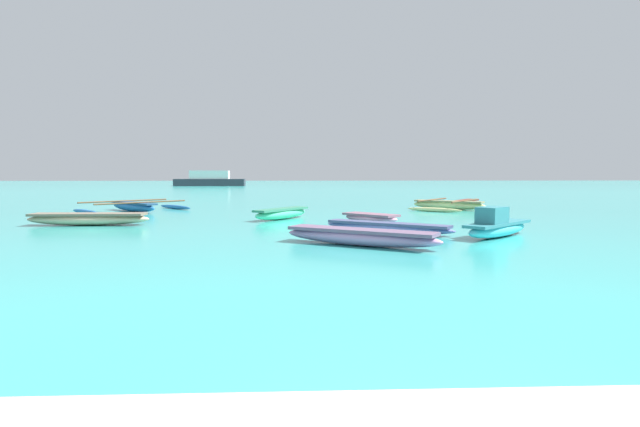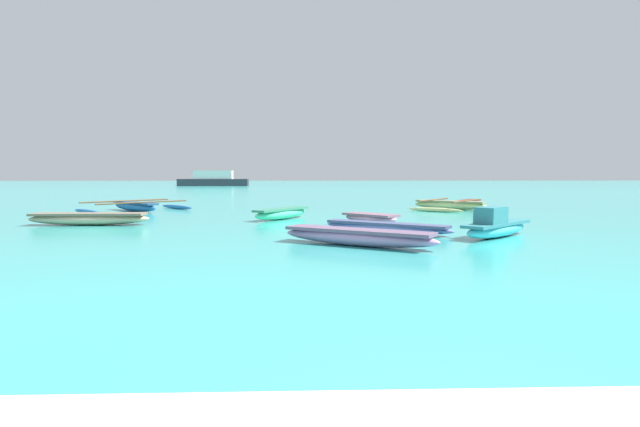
% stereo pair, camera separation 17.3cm
% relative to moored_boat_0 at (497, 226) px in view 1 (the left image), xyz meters
% --- Properties ---
extents(moored_boat_0, '(2.75, 2.64, 0.85)m').
position_rel_moored_boat_0_xyz_m(moored_boat_0, '(0.00, 0.00, 0.00)').
color(moored_boat_0, '#44D5E8').
rests_on(moored_boat_0, ground_plane).
extents(moored_boat_1, '(2.24, 2.80, 0.42)m').
position_rel_moored_boat_0_xyz_m(moored_boat_1, '(-6.14, 5.60, -0.06)').
color(moored_boat_1, '#4BD99F').
rests_on(moored_boat_1, ground_plane).
extents(moored_boat_2, '(4.36, 4.55, 0.49)m').
position_rel_moored_boat_0_xyz_m(moored_boat_2, '(1.80, 10.41, -0.07)').
color(moored_boat_2, '#E5E292').
rests_on(moored_boat_2, ground_plane).
extents(moored_boat_3, '(3.72, 2.84, 0.30)m').
position_rel_moored_boat_0_xyz_m(moored_boat_3, '(-2.85, 1.16, -0.13)').
color(moored_boat_3, '#6F79C5').
rests_on(moored_boat_3, ground_plane).
extents(moored_boat_4, '(2.13, 2.16, 0.33)m').
position_rel_moored_boat_0_xyz_m(moored_boat_4, '(-2.91, 4.15, -0.11)').
color(moored_boat_4, pink).
rests_on(moored_boat_4, ground_plane).
extents(moored_boat_5, '(4.08, 0.83, 0.41)m').
position_rel_moored_boat_0_xyz_m(moored_boat_5, '(-12.60, 3.65, -0.07)').
color(moored_boat_5, '#C9AC88').
rests_on(moored_boat_5, ground_plane).
extents(moored_boat_6, '(3.86, 2.77, 0.40)m').
position_rel_moored_boat_0_xyz_m(moored_boat_6, '(-3.98, -1.47, -0.07)').
color(moored_boat_6, '#BA8AC0').
rests_on(moored_boat_6, ground_plane).
extents(moored_boat_7, '(5.17, 5.13, 0.49)m').
position_rel_moored_boat_0_xyz_m(moored_boat_7, '(-13.13, 9.90, -0.08)').
color(moored_boat_7, '#256BB0').
rests_on(moored_boat_7, ground_plane).
extents(moored_boat_8, '(2.93, 3.49, 0.32)m').
position_rel_moored_boat_0_xyz_m(moored_boat_8, '(3.33, 12.95, -0.12)').
color(moored_boat_8, '#AF2D1D').
rests_on(moored_boat_8, ground_plane).
extents(distant_ferry, '(9.83, 2.16, 2.16)m').
position_rel_moored_boat_0_xyz_m(distant_ferry, '(-18.04, 57.76, 0.58)').
color(distant_ferry, '#2D333D').
rests_on(distant_ferry, ground_plane).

